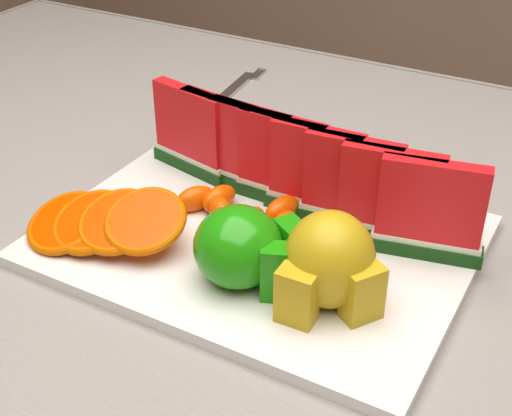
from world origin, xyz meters
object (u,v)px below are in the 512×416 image
object	(u,v)px
platter	(259,240)
pear_cluster	(329,264)
fork	(230,93)
apple_cluster	(246,249)

from	to	relation	value
platter	pear_cluster	bearing A→B (deg)	-29.94
pear_cluster	fork	bearing A→B (deg)	131.01
platter	fork	size ratio (longest dim) A/B	2.05
platter	pear_cluster	size ratio (longest dim) A/B	3.87
apple_cluster	pear_cluster	bearing A→B (deg)	6.94
pear_cluster	apple_cluster	bearing A→B (deg)	-173.06
platter	fork	world-z (taller)	platter
apple_cluster	pear_cluster	xyz separation A→B (m)	(0.07, 0.01, 0.01)
fork	platter	bearing A→B (deg)	-54.67
platter	pear_cluster	world-z (taller)	pear_cluster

